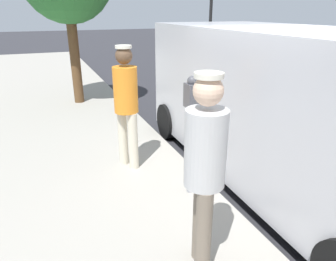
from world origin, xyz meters
TOP-DOWN VIEW (x-y plane):
  - ground_plane at (0.00, 0.00)m, footprint 80.00×80.00m
  - sidewalk_slab at (3.50, 0.00)m, footprint 5.00×32.00m
  - parking_meter_near at (1.35, -0.11)m, footprint 0.14×0.18m
  - pedestrian_in_orange at (1.87, -1.13)m, footprint 0.34×0.34m
  - pedestrian_in_gray at (1.81, 1.05)m, footprint 0.34×0.34m
  - parked_van at (-0.15, -0.21)m, footprint 2.21×5.24m

SIDE VIEW (x-z plane):
  - ground_plane at x=0.00m, z-range 0.00..0.00m
  - sidewalk_slab at x=3.50m, z-range 0.00..0.15m
  - parked_van at x=-0.15m, z-range 0.08..2.23m
  - pedestrian_in_orange at x=1.87m, z-range 0.29..2.07m
  - parking_meter_near at x=1.35m, z-range 0.42..1.94m
  - pedestrian_in_gray at x=1.81m, z-range 0.29..2.08m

